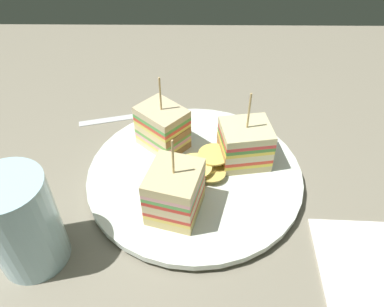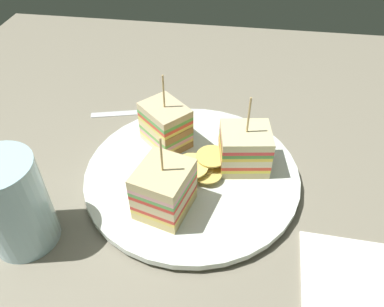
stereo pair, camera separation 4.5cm
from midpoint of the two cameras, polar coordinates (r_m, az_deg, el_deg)
The scene contains 9 objects.
ground_plane at distance 49.32cm, azimuth -2.65°, elevation -4.80°, with size 95.49×98.42×1.80cm, color gray.
plate at distance 47.99cm, azimuth -2.71°, elevation -3.31°, with size 27.10×27.10×1.54cm.
sandwich_wedge_0 at distance 47.33cm, azimuth 4.88°, elevation 1.30°, with size 6.19×6.85×10.29cm.
sandwich_wedge_1 at distance 49.78cm, azimuth -7.50°, elevation 3.79°, with size 7.51×7.60×10.49cm.
sandwich_wedge_2 at distance 41.30cm, azimuth -6.31°, elevation -5.97°, with size 7.32×6.80×10.41cm.
chip_pile at distance 46.76cm, azimuth -0.88°, elevation -1.65°, with size 7.31×8.04×2.17cm.
spoon at distance 59.70cm, azimuth -9.57°, elevation 6.03°, with size 5.39×13.73×1.00cm.
napkin at distance 43.90cm, azimuth 22.88°, elevation -15.58°, with size 11.55×11.65×0.50cm, color white.
drinking_glass at distance 42.33cm, azimuth -27.52°, elevation -10.19°, with size 7.11×7.11×11.14cm.
Camera 1 is at (33.67, 0.35, 35.21)cm, focal length 35.08 mm.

